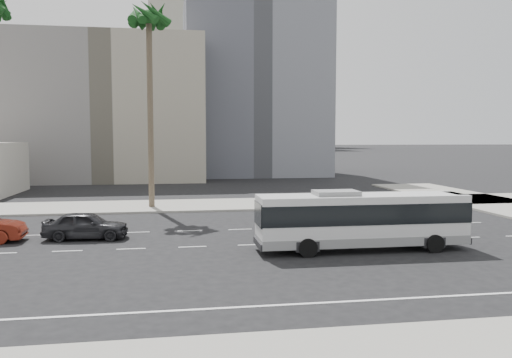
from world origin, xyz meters
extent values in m
plane|color=black|center=(0.00, 0.00, 0.00)|extent=(700.00, 700.00, 0.00)
cube|color=gray|center=(0.00, 15.50, 0.07)|extent=(120.00, 7.00, 0.15)
cube|color=gray|center=(-12.00, 45.00, 9.00)|extent=(24.00, 18.00, 18.00)
cube|color=slate|center=(8.00, 52.00, 13.00)|extent=(20.00, 20.00, 26.00)
cube|color=beige|center=(-2.00, 250.00, 22.00)|extent=(42.00, 42.00, 44.00)
cube|color=beige|center=(-2.00, 250.00, 60.00)|extent=(26.00, 26.00, 32.00)
cube|color=slate|center=(45.00, 230.00, 35.00)|extent=(26.00, 26.00, 70.00)
cube|color=slate|center=(70.00, 260.00, 30.00)|extent=(22.00, 22.00, 60.00)
cube|color=silver|center=(5.13, -1.98, 1.58)|extent=(10.18, 2.29, 2.28)
cube|color=black|center=(5.13, -1.98, 1.88)|extent=(10.24, 2.35, 0.96)
cube|color=gray|center=(5.13, -1.98, 0.57)|extent=(10.20, 2.33, 0.44)
cube|color=gray|center=(3.81, -1.98, 2.80)|extent=(2.11, 1.41, 0.26)
cube|color=#262628|center=(9.95, -1.98, 2.58)|extent=(0.53, 1.58, 0.26)
cylinder|color=black|center=(8.37, -3.10, 0.44)|extent=(0.88, 0.26, 0.88)
cylinder|color=black|center=(8.37, -0.85, 0.44)|extent=(0.88, 0.26, 0.88)
cylinder|color=black|center=(2.15, -3.10, 0.44)|extent=(0.88, 0.26, 0.88)
cylinder|color=black|center=(2.15, -0.85, 0.44)|extent=(0.88, 0.26, 0.88)
imported|color=#252528|center=(-8.59, 2.96, 0.76)|extent=(2.14, 4.57, 1.51)
cylinder|color=brown|center=(-5.57, 14.62, 7.16)|extent=(0.39, 0.39, 14.31)
camera|label=1|loc=(-3.90, -25.55, 5.48)|focal=36.04mm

